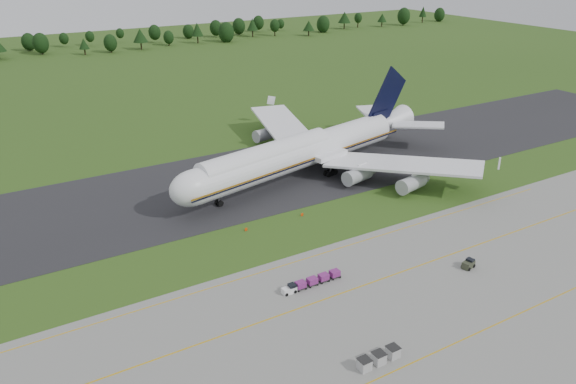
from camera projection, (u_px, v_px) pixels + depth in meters
ground at (279, 235)px, 106.95m from camera, size 600.00×600.00×0.00m
apron at (398, 332)px, 80.18m from camera, size 300.00×52.00×0.06m
taxiway at (219, 185)px, 128.98m from camera, size 300.00×40.00×0.08m
apron_markings at (367, 307)px, 85.69m from camera, size 300.00×30.20×0.01m
tree_line at (66, 43)px, 279.98m from camera, size 530.72×22.56×11.42m
aircraft at (303, 151)px, 132.30m from camera, size 77.35×73.38×21.67m
baggage_train at (311, 282)px, 90.79m from camera, size 10.84×1.39×1.33m
utility_cart at (468, 265)px, 95.84m from camera, size 2.48×1.80×1.23m
uld_row at (379, 358)px, 73.91m from camera, size 6.42×1.62×1.61m
edge_markers at (275, 222)px, 111.47m from camera, size 13.28×0.30×0.60m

